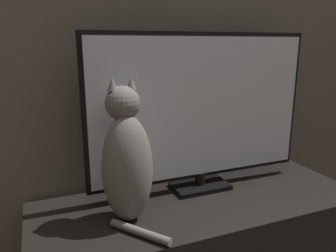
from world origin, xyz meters
The scene contains 3 objects.
tv_stand centered at (0.00, 0.93, 0.24)m, with size 1.36×0.50×0.47m.
tv centered at (0.05, 1.04, 0.82)m, with size 0.99×0.15×0.67m.
cat centered at (-0.32, 0.90, 0.69)m, with size 0.19×0.32×0.52m.
Camera 1 is at (-0.59, -0.16, 1.10)m, focal length 35.00 mm.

